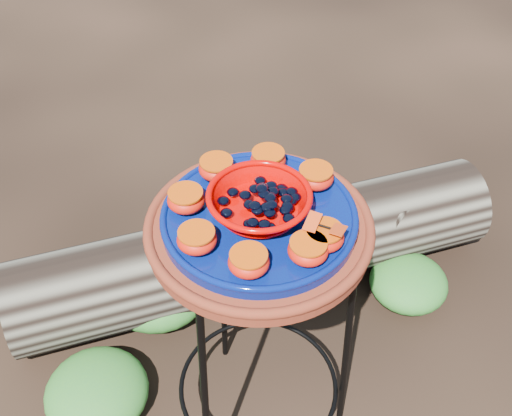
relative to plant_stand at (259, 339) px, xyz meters
name	(u,v)px	position (x,y,z in m)	size (l,w,h in m)	color
ground	(258,414)	(0.00, 0.00, -0.35)	(60.00, 60.00, 0.00)	black
plant_stand	(259,339)	(0.00, 0.00, 0.00)	(0.44, 0.44, 0.70)	black
terracotta_saucer	(259,230)	(0.00, 0.00, 0.37)	(0.44, 0.44, 0.04)	#602E17
cobalt_plate	(259,219)	(0.00, 0.00, 0.40)	(0.38, 0.38, 0.03)	#090D54
red_bowl	(259,204)	(0.00, 0.00, 0.44)	(0.19, 0.19, 0.05)	#CA0200
glass_gems	(259,189)	(0.00, 0.00, 0.48)	(0.15, 0.15, 0.03)	black
orange_half_0	(324,237)	(0.07, -0.12, 0.43)	(0.07, 0.07, 0.04)	red
orange_half_1	(315,177)	(0.14, 0.03, 0.43)	(0.07, 0.07, 0.04)	red
orange_half_2	(268,160)	(0.08, 0.12, 0.43)	(0.07, 0.07, 0.04)	red
orange_half_3	(217,168)	(-0.03, 0.14, 0.43)	(0.07, 0.07, 0.04)	red
orange_half_4	(186,200)	(-0.12, 0.08, 0.43)	(0.07, 0.07, 0.04)	red
orange_half_5	(197,239)	(-0.14, -0.03, 0.43)	(0.07, 0.07, 0.04)	red
orange_half_6	(249,262)	(-0.08, -0.12, 0.43)	(0.07, 0.07, 0.04)	red
orange_half_7	(308,250)	(0.03, -0.14, 0.43)	(0.07, 0.07, 0.04)	red
butterfly	(325,226)	(0.07, -0.12, 0.46)	(0.09, 0.06, 0.02)	red
driftwood_log	(257,251)	(0.21, 0.43, -0.21)	(1.50, 0.39, 0.28)	black
foliage_left	(96,391)	(-0.38, 0.22, -0.28)	(0.28, 0.28, 0.14)	#296C29
foliage_right	(409,281)	(0.61, 0.17, -0.29)	(0.25, 0.25, 0.12)	#296C29
foliage_back	(158,286)	(-0.11, 0.48, -0.27)	(0.33, 0.33, 0.16)	#296C29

